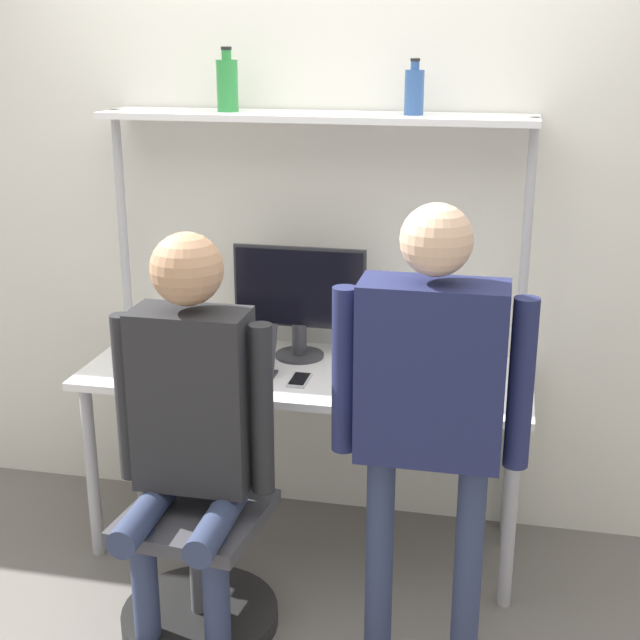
% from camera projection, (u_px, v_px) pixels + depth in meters
% --- Properties ---
extents(ground_plane, '(12.00, 12.00, 0.00)m').
position_uv_depth(ground_plane, '(287.00, 589.00, 3.41)').
color(ground_plane, slate).
extents(wall_back, '(8.00, 0.06, 2.70)m').
position_uv_depth(wall_back, '(325.00, 206.00, 3.64)').
color(wall_back, silver).
rests_on(wall_back, ground_plane).
extents(desk, '(1.75, 0.65, 0.76)m').
position_uv_depth(desk, '(306.00, 390.00, 3.52)').
color(desk, white).
rests_on(desk, ground_plane).
extents(shelf_unit, '(1.66, 0.30, 1.74)m').
position_uv_depth(shelf_unit, '(315.00, 177.00, 3.42)').
color(shelf_unit, white).
rests_on(shelf_unit, ground_plane).
extents(monitor, '(0.54, 0.20, 0.46)m').
position_uv_depth(monitor, '(299.00, 295.00, 3.57)').
color(monitor, '#333338').
rests_on(monitor, desk).
extents(laptop, '(0.31, 0.21, 0.20)m').
position_uv_depth(laptop, '(235.00, 362.00, 3.42)').
color(laptop, '#333338').
rests_on(laptop, desk).
extents(cell_phone, '(0.07, 0.15, 0.01)m').
position_uv_depth(cell_phone, '(300.00, 380.00, 3.39)').
color(cell_phone, silver).
rests_on(cell_phone, desk).
extents(office_chair, '(0.56, 0.56, 0.91)m').
position_uv_depth(office_chair, '(202.00, 550.00, 3.16)').
color(office_chair, black).
rests_on(office_chair, ground_plane).
extents(person_seated, '(0.55, 0.48, 1.43)m').
position_uv_depth(person_seated, '(190.00, 408.00, 2.95)').
color(person_seated, '#2D3856').
rests_on(person_seated, ground_plane).
extents(person_standing, '(0.60, 0.21, 1.57)m').
position_uv_depth(person_standing, '(430.00, 391.00, 2.68)').
color(person_standing, '#2D3856').
rests_on(person_standing, ground_plane).
extents(bottle_blue, '(0.07, 0.07, 0.20)m').
position_uv_depth(bottle_blue, '(414.00, 91.00, 3.25)').
color(bottle_blue, '#335999').
rests_on(bottle_blue, shelf_unit).
extents(bottle_green, '(0.08, 0.08, 0.24)m').
position_uv_depth(bottle_green, '(227.00, 84.00, 3.38)').
color(bottle_green, '#2D8C3F').
rests_on(bottle_green, shelf_unit).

